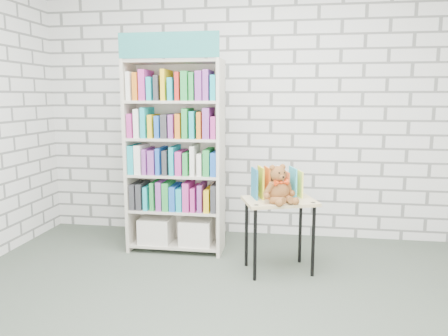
# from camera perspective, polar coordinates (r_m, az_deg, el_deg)

# --- Properties ---
(ground) EXTENTS (4.50, 4.50, 0.00)m
(ground) POSITION_cam_1_polar(r_m,az_deg,el_deg) (3.10, -0.80, -19.59)
(ground) COLOR #414B3F
(ground) RESTS_ON ground
(room_shell) EXTENTS (4.52, 4.02, 2.81)m
(room_shell) POSITION_cam_1_polar(r_m,az_deg,el_deg) (2.73, -0.89, 15.30)
(room_shell) COLOR silver
(room_shell) RESTS_ON ground
(bookshelf) EXTENTS (0.92, 0.36, 2.06)m
(bookshelf) POSITION_cam_1_polar(r_m,az_deg,el_deg) (4.22, -6.37, 1.64)
(bookshelf) COLOR beige
(bookshelf) RESTS_ON ground
(display_table) EXTENTS (0.69, 0.58, 0.64)m
(display_table) POSITION_cam_1_polar(r_m,az_deg,el_deg) (3.76, 7.25, -5.43)
(display_table) COLOR tan
(display_table) RESTS_ON ground
(table_books) EXTENTS (0.45, 0.30, 0.25)m
(table_books) POSITION_cam_1_polar(r_m,az_deg,el_deg) (3.80, 6.89, -1.98)
(table_books) COLOR teal
(table_books) RESTS_ON display_table
(teddy_bear) EXTENTS (0.30, 0.29, 0.31)m
(teddy_bear) POSITION_cam_1_polar(r_m,az_deg,el_deg) (3.62, 7.19, -2.52)
(teddy_bear) COLOR brown
(teddy_bear) RESTS_ON display_table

